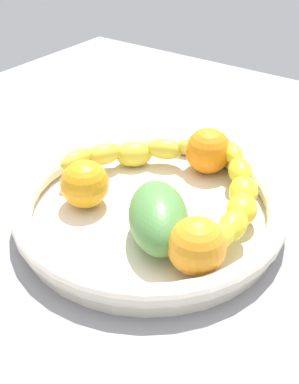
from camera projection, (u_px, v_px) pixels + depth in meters
The scene contains 8 objects.
kitchen_counter at pixel (150, 229), 63.72cm from camera, with size 120.00×120.00×3.00cm, color gray.
fruit_bowl at pixel (150, 208), 61.69cm from camera, with size 34.90×34.90×4.12cm.
banana_draped_left at pixel (135, 153), 69.21cm from camera, with size 16.20×16.36×4.86cm.
banana_draped_right at pixel (237, 196), 59.72cm from camera, with size 12.10×22.72×4.56cm.
orange_front at pixel (208, 151), 68.52cm from camera, with size 6.61×6.61×6.61cm, color orange.
orange_mid_left at pixel (197, 246), 51.27cm from camera, with size 6.54×6.54×6.54cm, color orange.
orange_mid_right at pixel (85, 184), 61.52cm from camera, with size 6.35×6.35×6.35cm, color orange.
mango_green at pixel (158, 217), 55.52cm from camera, with size 12.17×6.97×6.56cm, color #508841.
Camera 1 is at (-29.01, 40.61, 41.43)cm, focal length 44.55 mm.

